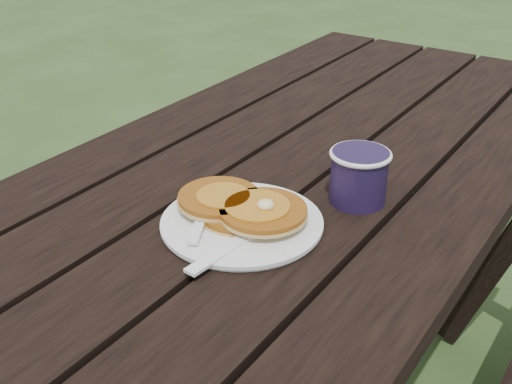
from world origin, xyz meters
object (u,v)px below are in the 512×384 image
Objects in this scene: picnic_table at (277,335)px; plate at (242,224)px; pancake_stack at (242,207)px; coffee_cup at (359,173)px.

picnic_table is 7.57× the size of plate.
picnic_table is 0.44m from plate.
picnic_table is 0.45m from pancake_stack.
picnic_table is 8.67× the size of pancake_stack.
pancake_stack reaches higher than picnic_table.
pancake_stack is 0.20m from coffee_cup.
plate reaches higher than picnic_table.
coffee_cup reaches higher than plate.
plate is at bearing -122.81° from coffee_cup.
plate is 2.43× the size of coffee_cup.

